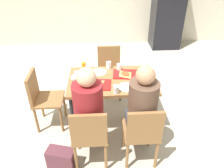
# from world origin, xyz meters

# --- Properties ---
(ground_plane) EXTENTS (10.00, 10.00, 0.02)m
(ground_plane) POSITION_xyz_m (0.00, 0.00, -0.01)
(ground_plane) COLOR #B2AD9E
(main_table) EXTENTS (1.17, 0.75, 0.74)m
(main_table) POSITION_xyz_m (0.00, 0.00, 0.63)
(main_table) COLOR olive
(main_table) RESTS_ON ground_plane
(chair_near_left) EXTENTS (0.40, 0.40, 0.86)m
(chair_near_left) POSITION_xyz_m (-0.29, -0.76, 0.50)
(chair_near_left) COLOR olive
(chair_near_left) RESTS_ON ground_plane
(chair_near_right) EXTENTS (0.40, 0.40, 0.86)m
(chair_near_right) POSITION_xyz_m (0.29, -0.76, 0.50)
(chair_near_right) COLOR olive
(chair_near_right) RESTS_ON ground_plane
(chair_far_side) EXTENTS (0.40, 0.40, 0.86)m
(chair_far_side) POSITION_xyz_m (0.00, 0.76, 0.50)
(chair_far_side) COLOR olive
(chair_far_side) RESTS_ON ground_plane
(chair_left_end) EXTENTS (0.40, 0.40, 0.86)m
(chair_left_end) POSITION_xyz_m (-0.97, 0.00, 0.50)
(chair_left_end) COLOR olive
(chair_left_end) RESTS_ON ground_plane
(person_in_red) EXTENTS (0.32, 0.42, 1.27)m
(person_in_red) POSITION_xyz_m (-0.29, -0.62, 0.75)
(person_in_red) COLOR #383842
(person_in_red) RESTS_ON ground_plane
(person_in_brown_jacket) EXTENTS (0.32, 0.42, 1.27)m
(person_in_brown_jacket) POSITION_xyz_m (0.29, -0.62, 0.75)
(person_in_brown_jacket) COLOR #383842
(person_in_brown_jacket) RESTS_ON ground_plane
(tray_red_near) EXTENTS (0.38, 0.29, 0.02)m
(tray_red_near) POSITION_xyz_m (-0.20, -0.13, 0.74)
(tray_red_near) COLOR red
(tray_red_near) RESTS_ON main_table
(tray_red_far) EXTENTS (0.38, 0.29, 0.02)m
(tray_red_far) POSITION_xyz_m (0.20, 0.11, 0.74)
(tray_red_far) COLOR red
(tray_red_far) RESTS_ON main_table
(paper_plate_center) EXTENTS (0.22, 0.22, 0.01)m
(paper_plate_center) POSITION_xyz_m (-0.17, 0.21, 0.74)
(paper_plate_center) COLOR white
(paper_plate_center) RESTS_ON main_table
(paper_plate_near_edge) EXTENTS (0.22, 0.22, 0.01)m
(paper_plate_near_edge) POSITION_xyz_m (0.17, -0.21, 0.74)
(paper_plate_near_edge) COLOR white
(paper_plate_near_edge) RESTS_ON main_table
(pizza_slice_a) EXTENTS (0.26, 0.25, 0.02)m
(pizza_slice_a) POSITION_xyz_m (-0.22, -0.14, 0.76)
(pizza_slice_a) COLOR tan
(pizza_slice_a) RESTS_ON tray_red_near
(pizza_slice_b) EXTENTS (0.22, 0.24, 0.02)m
(pizza_slice_b) POSITION_xyz_m (0.19, 0.09, 0.76)
(pizza_slice_b) COLOR tan
(pizza_slice_b) RESTS_ON tray_red_far
(plastic_cup_a) EXTENTS (0.07, 0.07, 0.10)m
(plastic_cup_a) POSITION_xyz_m (-0.03, 0.32, 0.79)
(plastic_cup_a) COLOR white
(plastic_cup_a) RESTS_ON main_table
(plastic_cup_b) EXTENTS (0.07, 0.07, 0.10)m
(plastic_cup_b) POSITION_xyz_m (0.03, -0.32, 0.79)
(plastic_cup_b) COLOR white
(plastic_cup_b) RESTS_ON main_table
(plastic_cup_c) EXTENTS (0.07, 0.07, 0.10)m
(plastic_cup_c) POSITION_xyz_m (-0.47, 0.06, 0.79)
(plastic_cup_c) COLOR white
(plastic_cup_c) RESTS_ON main_table
(plastic_cup_d) EXTENTS (0.07, 0.07, 0.10)m
(plastic_cup_d) POSITION_xyz_m (0.12, 0.24, 0.79)
(plastic_cup_d) COLOR white
(plastic_cup_d) RESTS_ON main_table
(soda_can) EXTENTS (0.07, 0.07, 0.12)m
(soda_can) POSITION_xyz_m (0.50, 0.02, 0.80)
(soda_can) COLOR #B7BCC6
(soda_can) RESTS_ON main_table
(condiment_bottle) EXTENTS (0.06, 0.06, 0.16)m
(condiment_bottle) POSITION_xyz_m (-0.38, 0.21, 0.82)
(condiment_bottle) COLOR orange
(condiment_bottle) RESTS_ON main_table
(foil_bundle) EXTENTS (0.10, 0.10, 0.10)m
(foil_bundle) POSITION_xyz_m (-0.50, -0.02, 0.79)
(foil_bundle) COLOR silver
(foil_bundle) RESTS_ON main_table
(handbag) EXTENTS (0.35, 0.24, 0.28)m
(handbag) POSITION_xyz_m (-0.64, -0.78, 0.14)
(handbag) COLOR #592D38
(handbag) RESTS_ON ground_plane
(drink_fridge) EXTENTS (0.70, 0.60, 1.90)m
(drink_fridge) POSITION_xyz_m (1.53, 2.85, 0.95)
(drink_fridge) COLOR black
(drink_fridge) RESTS_ON ground_plane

